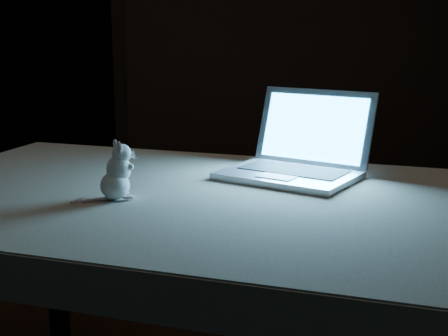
{
  "coord_description": "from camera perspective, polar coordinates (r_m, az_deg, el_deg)",
  "views": [
    {
      "loc": [
        -0.3,
        -2.36,
        1.32
      ],
      "look_at": [
        -0.13,
        -0.6,
        0.93
      ],
      "focal_mm": 52.0,
      "sensor_mm": 36.0,
      "label": 1
    }
  ],
  "objects": [
    {
      "name": "back_wall",
      "position": [
        4.87,
        -1.98,
        12.32
      ],
      "size": [
        4.5,
        0.04,
        2.6
      ],
      "primitive_type": "cube",
      "color": "black",
      "rests_on": "ground"
    },
    {
      "name": "doorway",
      "position": [
        4.93,
        -14.99,
        9.18
      ],
      "size": [
        1.06,
        0.36,
        2.13
      ],
      "primitive_type": null,
      "color": "black",
      "rests_on": "back_wall"
    },
    {
      "name": "table",
      "position": [
        1.98,
        -3.82,
        -14.34
      ],
      "size": [
        1.86,
        1.57,
        0.85
      ],
      "primitive_type": null,
      "rotation": [
        0.0,
        0.0,
        -0.42
      ],
      "color": "black",
      "rests_on": "floor"
    },
    {
      "name": "tablecloth",
      "position": [
        1.89,
        -3.08,
        -3.36
      ],
      "size": [
        2.03,
        1.83,
        0.11
      ],
      "primitive_type": null,
      "rotation": [
        0.0,
        0.0,
        -0.54
      ],
      "color": "#BEB09B",
      "rests_on": "table"
    },
    {
      "name": "laptop",
      "position": [
        1.97,
        5.76,
        2.84
      ],
      "size": [
        0.52,
        0.51,
        0.27
      ],
      "primitive_type": null,
      "rotation": [
        0.0,
        0.0,
        -0.67
      ],
      "color": "#BBBABF",
      "rests_on": "tablecloth"
    },
    {
      "name": "plush_mouse",
      "position": [
        1.76,
        -9.61,
        -0.22
      ],
      "size": [
        0.17,
        0.17,
        0.16
      ],
      "primitive_type": null,
      "rotation": [
        0.0,
        0.0,
        -0.78
      ],
      "color": "white",
      "rests_on": "tablecloth"
    }
  ]
}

